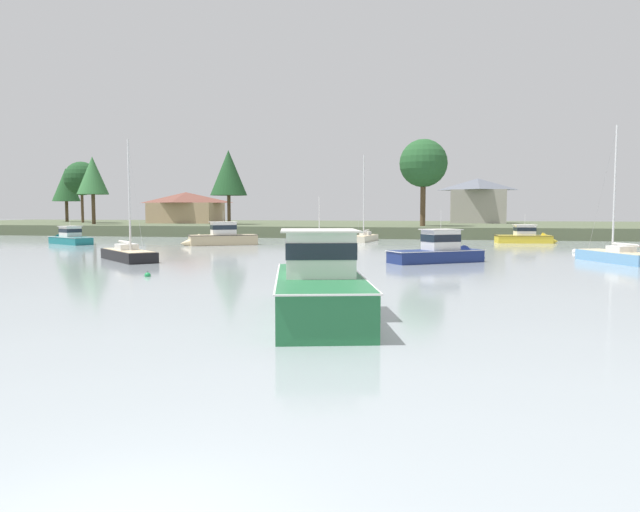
{
  "coord_description": "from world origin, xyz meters",
  "views": [
    {
      "loc": [
        3.65,
        -5.85,
        3.78
      ],
      "look_at": [
        -4.92,
        34.42,
        0.63
      ],
      "focal_mm": 33.33,
      "sensor_mm": 36.0,
      "label": 1
    }
  ],
  "objects_px": {
    "cruiser_navy": "(445,255)",
    "sailboat_skyblue": "(617,260)",
    "cruiser_yellow": "(529,239)",
    "sailboat_black": "(128,258)",
    "sailboat_cream": "(365,239)",
    "cruiser_teal": "(68,240)",
    "cruiser_sand": "(217,240)",
    "cruiser_green": "(318,294)",
    "mooring_buoy_green": "(148,275)",
    "mooring_buoy_white": "(575,252)"
  },
  "relations": [
    {
      "from": "cruiser_navy",
      "to": "sailboat_skyblue",
      "type": "relative_size",
      "value": 0.74
    },
    {
      "from": "cruiser_navy",
      "to": "sailboat_skyblue",
      "type": "xyz_separation_m",
      "value": [
        12.32,
        2.21,
        -0.32
      ]
    },
    {
      "from": "sailboat_skyblue",
      "to": "cruiser_yellow",
      "type": "bearing_deg",
      "value": 95.95
    },
    {
      "from": "sailboat_black",
      "to": "cruiser_navy",
      "type": "bearing_deg",
      "value": 8.56
    },
    {
      "from": "sailboat_black",
      "to": "sailboat_cream",
      "type": "bearing_deg",
      "value": 66.5
    },
    {
      "from": "cruiser_teal",
      "to": "cruiser_sand",
      "type": "bearing_deg",
      "value": 4.29
    },
    {
      "from": "cruiser_sand",
      "to": "cruiser_green",
      "type": "height_order",
      "value": "cruiser_green"
    },
    {
      "from": "cruiser_navy",
      "to": "cruiser_teal",
      "type": "xyz_separation_m",
      "value": [
        -42.01,
        15.42,
        -0.1
      ]
    },
    {
      "from": "cruiser_green",
      "to": "sailboat_cream",
      "type": "xyz_separation_m",
      "value": [
        -5.2,
        51.24,
        -0.43
      ]
    },
    {
      "from": "sailboat_cream",
      "to": "mooring_buoy_green",
      "type": "relative_size",
      "value": 27.27
    },
    {
      "from": "cruiser_navy",
      "to": "mooring_buoy_green",
      "type": "bearing_deg",
      "value": -141.38
    },
    {
      "from": "cruiser_green",
      "to": "cruiser_yellow",
      "type": "height_order",
      "value": "cruiser_green"
    },
    {
      "from": "sailboat_black",
      "to": "mooring_buoy_white",
      "type": "height_order",
      "value": "sailboat_black"
    },
    {
      "from": "cruiser_navy",
      "to": "cruiser_teal",
      "type": "bearing_deg",
      "value": 159.84
    },
    {
      "from": "cruiser_sand",
      "to": "mooring_buoy_white",
      "type": "relative_size",
      "value": 14.51
    },
    {
      "from": "cruiser_green",
      "to": "mooring_buoy_white",
      "type": "height_order",
      "value": "cruiser_green"
    },
    {
      "from": "cruiser_yellow",
      "to": "mooring_buoy_white",
      "type": "xyz_separation_m",
      "value": [
        1.88,
        -15.88,
        -0.39
      ]
    },
    {
      "from": "sailboat_black",
      "to": "cruiser_yellow",
      "type": "bearing_deg",
      "value": 43.94
    },
    {
      "from": "sailboat_cream",
      "to": "mooring_buoy_green",
      "type": "bearing_deg",
      "value": -99.5
    },
    {
      "from": "cruiser_sand",
      "to": "cruiser_navy",
      "type": "height_order",
      "value": "cruiser_navy"
    },
    {
      "from": "sailboat_black",
      "to": "cruiser_teal",
      "type": "xyz_separation_m",
      "value": [
        -18.46,
        18.97,
        0.23
      ]
    },
    {
      "from": "cruiser_teal",
      "to": "mooring_buoy_white",
      "type": "distance_m",
      "value": 53.55
    },
    {
      "from": "cruiser_green",
      "to": "sailboat_black",
      "type": "bearing_deg",
      "value": 134.22
    },
    {
      "from": "cruiser_green",
      "to": "sailboat_skyblue",
      "type": "relative_size",
      "value": 1.05
    },
    {
      "from": "sailboat_black",
      "to": "cruiser_yellow",
      "type": "height_order",
      "value": "sailboat_black"
    },
    {
      "from": "cruiser_sand",
      "to": "cruiser_green",
      "type": "bearing_deg",
      "value": -63.42
    },
    {
      "from": "sailboat_skyblue",
      "to": "cruiser_teal",
      "type": "height_order",
      "value": "sailboat_skyblue"
    },
    {
      "from": "sailboat_black",
      "to": "sailboat_skyblue",
      "type": "xyz_separation_m",
      "value": [
        35.86,
        5.76,
        0.01
      ]
    },
    {
      "from": "cruiser_sand",
      "to": "sailboat_cream",
      "type": "xyz_separation_m",
      "value": [
        14.72,
        11.44,
        -0.35
      ]
    },
    {
      "from": "cruiser_sand",
      "to": "cruiser_teal",
      "type": "distance_m",
      "value": 17.58
    },
    {
      "from": "sailboat_skyblue",
      "to": "mooring_buoy_green",
      "type": "xyz_separation_m",
      "value": [
        -29.02,
        -15.55,
        -0.16
      ]
    },
    {
      "from": "cruiser_sand",
      "to": "cruiser_teal",
      "type": "bearing_deg",
      "value": -175.71
    },
    {
      "from": "cruiser_sand",
      "to": "cruiser_yellow",
      "type": "height_order",
      "value": "cruiser_sand"
    },
    {
      "from": "sailboat_black",
      "to": "mooring_buoy_white",
      "type": "bearing_deg",
      "value": 24.63
    },
    {
      "from": "mooring_buoy_white",
      "to": "mooring_buoy_green",
      "type": "height_order",
      "value": "mooring_buoy_white"
    },
    {
      "from": "cruiser_navy",
      "to": "mooring_buoy_white",
      "type": "height_order",
      "value": "cruiser_navy"
    },
    {
      "from": "cruiser_green",
      "to": "mooring_buoy_green",
      "type": "bearing_deg",
      "value": 141.33
    },
    {
      "from": "sailboat_black",
      "to": "sailboat_cream",
      "type": "relative_size",
      "value": 0.87
    },
    {
      "from": "sailboat_black",
      "to": "sailboat_skyblue",
      "type": "distance_m",
      "value": 36.32
    },
    {
      "from": "cruiser_yellow",
      "to": "cruiser_sand",
      "type": "bearing_deg",
      "value": -161.12
    },
    {
      "from": "sailboat_skyblue",
      "to": "sailboat_cream",
      "type": "height_order",
      "value": "sailboat_cream"
    },
    {
      "from": "cruiser_navy",
      "to": "sailboat_cream",
      "type": "bearing_deg",
      "value": 109.09
    },
    {
      "from": "sailboat_black",
      "to": "cruiser_teal",
      "type": "bearing_deg",
      "value": 134.22
    },
    {
      "from": "cruiser_green",
      "to": "cruiser_teal",
      "type": "bearing_deg",
      "value": 134.22
    },
    {
      "from": "sailboat_black",
      "to": "mooring_buoy_green",
      "type": "xyz_separation_m",
      "value": [
        6.84,
        -9.8,
        -0.15
      ]
    },
    {
      "from": "cruiser_navy",
      "to": "mooring_buoy_green",
      "type": "relative_size",
      "value": 19.39
    },
    {
      "from": "mooring_buoy_green",
      "to": "sailboat_cream",
      "type": "bearing_deg",
      "value": 80.5
    },
    {
      "from": "sailboat_black",
      "to": "mooring_buoy_white",
      "type": "distance_m",
      "value": 38.52
    },
    {
      "from": "sailboat_black",
      "to": "cruiser_teal",
      "type": "relative_size",
      "value": 1.31
    },
    {
      "from": "sailboat_skyblue",
      "to": "cruiser_yellow",
      "type": "relative_size",
      "value": 1.43
    }
  ]
}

